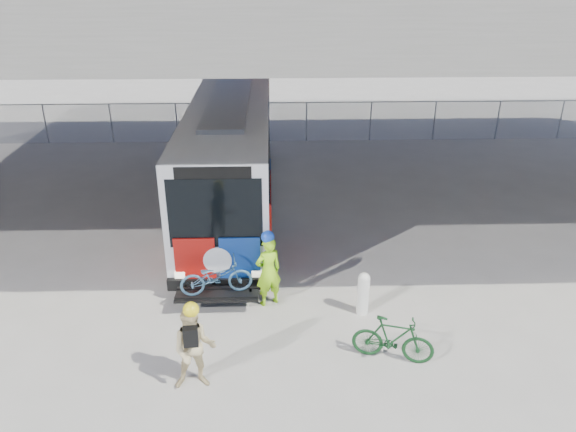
{
  "coord_description": "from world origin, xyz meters",
  "views": [
    {
      "loc": [
        -0.65,
        -13.46,
        7.82
      ],
      "look_at": [
        -0.23,
        0.05,
        1.6
      ],
      "focal_mm": 35.0,
      "sensor_mm": 36.0,
      "label": 1
    }
  ],
  "objects_px": {
    "cyclist_hivis": "(268,269)",
    "cyclist_tan": "(194,348)",
    "bus": "(231,146)",
    "bollard": "(363,292)",
    "bike_parked": "(393,339)"
  },
  "relations": [
    {
      "from": "bus",
      "to": "cyclist_tan",
      "type": "xyz_separation_m",
      "value": [
        -0.2,
        -9.24,
        -1.18
      ]
    },
    {
      "from": "bus",
      "to": "cyclist_tan",
      "type": "relative_size",
      "value": 6.62
    },
    {
      "from": "cyclist_hivis",
      "to": "cyclist_tan",
      "type": "xyz_separation_m",
      "value": [
        -1.44,
        -2.92,
        -0.04
      ]
    },
    {
      "from": "cyclist_hivis",
      "to": "cyclist_tan",
      "type": "bearing_deg",
      "value": 37.65
    },
    {
      "from": "cyclist_hivis",
      "to": "cyclist_tan",
      "type": "relative_size",
      "value": 1.02
    },
    {
      "from": "bus",
      "to": "bollard",
      "type": "xyz_separation_m",
      "value": [
        3.5,
        -6.81,
        -1.52
      ]
    },
    {
      "from": "cyclist_tan",
      "to": "bus",
      "type": "bearing_deg",
      "value": 83.51
    },
    {
      "from": "bollard",
      "to": "cyclist_tan",
      "type": "bearing_deg",
      "value": -146.67
    },
    {
      "from": "cyclist_tan",
      "to": "bike_parked",
      "type": "bearing_deg",
      "value": 4.31
    },
    {
      "from": "bollard",
      "to": "bus",
      "type": "bearing_deg",
      "value": 117.22
    },
    {
      "from": "cyclist_hivis",
      "to": "bollard",
      "type": "bearing_deg",
      "value": 141.92
    },
    {
      "from": "bike_parked",
      "to": "bus",
      "type": "bearing_deg",
      "value": 41.09
    },
    {
      "from": "cyclist_hivis",
      "to": "bike_parked",
      "type": "distance_m",
      "value": 3.47
    },
    {
      "from": "bus",
      "to": "bike_parked",
      "type": "height_order",
      "value": "bus"
    },
    {
      "from": "cyclist_tan",
      "to": "bike_parked",
      "type": "relative_size",
      "value": 1.13
    }
  ]
}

